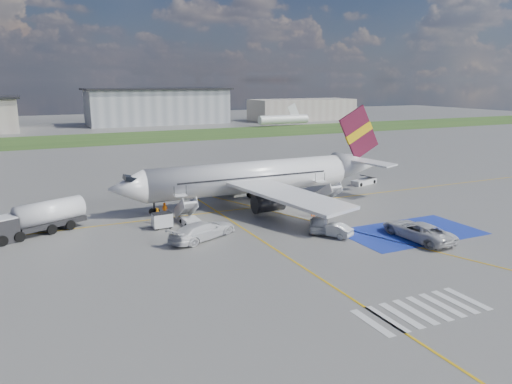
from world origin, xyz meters
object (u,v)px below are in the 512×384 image
(fuel_tanker, at_px, (39,221))
(van_white_b, at_px, (203,227))
(car_silver_a, at_px, (319,223))
(van_white_a, at_px, (418,228))
(belt_loader, at_px, (364,182))
(airliner, at_px, (260,176))
(car_silver_b, at_px, (332,230))
(gpu_cart, at_px, (162,221))

(fuel_tanker, height_order, van_white_b, fuel_tanker)
(car_silver_a, bearing_deg, van_white_a, 171.18)
(car_silver_a, bearing_deg, van_white_b, 21.40)
(van_white_a, bearing_deg, fuel_tanker, -28.98)
(van_white_b, bearing_deg, belt_loader, -90.83)
(airliner, height_order, van_white_b, airliner)
(airliner, xyz_separation_m, belt_loader, (19.05, 3.63, -3.04))
(belt_loader, height_order, van_white_b, van_white_b)
(airliner, distance_m, car_silver_a, 13.67)
(van_white_a, bearing_deg, van_white_b, -26.46)
(car_silver_a, relative_size, van_white_a, 0.76)
(belt_loader, xyz_separation_m, van_white_b, (-30.48, -14.54, 0.80))
(car_silver_b, bearing_deg, fuel_tanker, -55.70)
(airliner, relative_size, van_white_a, 5.99)
(gpu_cart, height_order, van_white_a, van_white_a)
(fuel_tanker, height_order, belt_loader, fuel_tanker)
(airliner, bearing_deg, van_white_a, -69.55)
(fuel_tanker, xyz_separation_m, car_silver_a, (26.02, -11.22, -0.55))
(gpu_cart, distance_m, car_silver_a, 16.30)
(gpu_cart, xyz_separation_m, car_silver_a, (14.35, -7.74, 0.04))
(airliner, xyz_separation_m, gpu_cart, (-14.09, -5.68, -2.64))
(airliner, distance_m, gpu_cart, 15.42)
(belt_loader, xyz_separation_m, car_silver_b, (-18.62, -19.25, 0.32))
(car_silver_a, bearing_deg, fuel_tanker, 10.19)
(belt_loader, relative_size, van_white_b, 0.84)
(fuel_tanker, distance_m, belt_loader, 45.21)
(airliner, bearing_deg, car_silver_b, -88.40)
(van_white_a, bearing_deg, gpu_cart, -34.39)
(belt_loader, bearing_deg, van_white_b, -171.50)
(airliner, relative_size, car_silver_b, 8.94)
(car_silver_a, relative_size, van_white_b, 0.79)
(belt_loader, distance_m, van_white_a, 26.30)
(fuel_tanker, bearing_deg, van_white_a, -52.39)
(car_silver_b, height_order, van_white_b, van_white_b)
(gpu_cart, height_order, car_silver_a, gpu_cart)
(car_silver_a, height_order, van_white_b, van_white_b)
(car_silver_b, bearing_deg, gpu_cart, -62.98)
(van_white_a, bearing_deg, car_silver_b, -32.59)
(gpu_cart, height_order, car_silver_b, gpu_cart)
(airliner, bearing_deg, car_silver_a, -88.89)
(airliner, distance_m, belt_loader, 19.63)
(belt_loader, relative_size, car_silver_a, 1.07)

